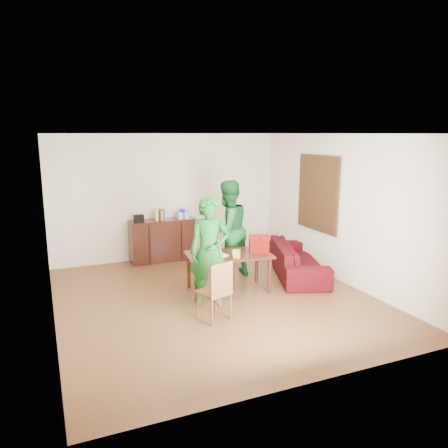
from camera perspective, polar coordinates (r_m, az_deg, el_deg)
name	(u,v)px	position (r m, az deg, el deg)	size (l,w,h in m)	color
room	(212,220)	(7.14, -1.56, 0.48)	(5.20, 5.70, 2.90)	#432010
table	(229,258)	(7.54, 0.59, -4.49)	(1.52, 0.98, 0.67)	black
chair	(214,302)	(6.53, -1.25, -10.21)	(0.51, 0.50, 0.90)	brown
person_near	(209,252)	(6.90, -1.91, -3.65)	(0.63, 0.42, 1.74)	#13591B
person_far	(228,230)	(8.19, 0.47, -0.73)	(0.90, 0.70, 1.86)	#12521F
laptop	(217,254)	(7.37, -0.86, -3.89)	(0.36, 0.29, 0.23)	white
bananas	(236,257)	(7.20, 1.58, -4.36)	(0.17, 0.11, 0.06)	yellow
bottle	(239,253)	(7.22, 1.93, -3.77)	(0.07, 0.07, 0.20)	#522612
red_bag	(259,245)	(7.61, 4.59, -2.79)	(0.34, 0.19, 0.25)	#680C06
sofa	(297,259)	(8.61, 9.58, -4.57)	(2.11, 0.82, 0.62)	#340608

